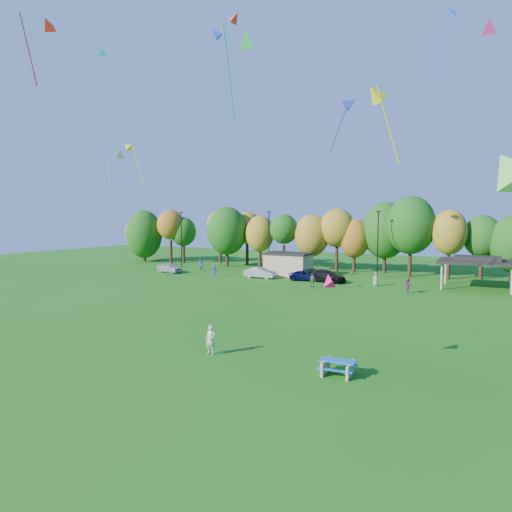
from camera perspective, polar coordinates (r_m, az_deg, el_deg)
The scene contains 29 objects.
ground at distance 27.26m, azimuth -8.61°, elevation -12.92°, with size 160.00×160.00×0.00m, color #19600F.
tree_line at distance 68.50m, azimuth 13.50°, elevation 2.81°, with size 93.57×10.55×11.15m.
lamp_posts at distance 62.49m, azimuth 14.97°, elevation 1.65°, with size 64.50×0.25×9.09m.
utility_building at distance 64.51m, azimuth 4.05°, elevation -1.00°, with size 6.30×4.30×3.25m.
pavilion at distance 58.21m, azimuth 25.90°, elevation -0.57°, with size 8.20×6.20×3.77m.
picnic_table at distance 25.10m, azimuth 10.16°, elevation -13.42°, with size 1.92×1.62×0.80m.
kite_flyer at distance 28.15m, azimuth -5.69°, elevation -10.39°, with size 0.66×0.43×1.81m, color beige.
car_a at distance 68.94m, azimuth -10.75°, elevation -1.45°, with size 1.74×4.32×1.47m, color silver.
car_b at distance 61.80m, azimuth 0.53°, elevation -2.11°, with size 1.53×4.39×1.45m, color #9D9EA2.
car_c at distance 59.76m, azimuth 6.52°, elevation -2.44°, with size 2.22×4.81×1.34m, color #0A0E41.
car_d at distance 58.75m, azimuth 8.79°, elevation -2.50°, with size 2.13×5.24×1.52m, color black.
far_person_0 at distance 54.16m, azimuth 7.08°, elevation -3.05°, with size 0.96×0.40×1.64m, color #5B7346.
far_person_2 at distance 63.48m, azimuth -5.29°, elevation -1.86°, with size 1.05×0.60×1.62m, color #4E59AD.
far_person_3 at distance 56.64m, azimuth 14.72°, elevation -2.82°, with size 0.80×0.52×1.64m, color #8D9F6D.
far_person_4 at distance 71.70m, azimuth -6.90°, elevation -1.03°, with size 0.86×0.67×1.77m, color teal.
far_person_5 at distance 52.46m, azimuth 18.42°, elevation -3.50°, with size 1.58×0.50×1.70m, color #893965.
kite_0 at distance 39.31m, azimuth 11.79°, elevation 18.13°, with size 2.75×1.57×4.47m.
kite_1 at distance 52.87m, azimuth 23.32°, elevation 26.02°, with size 2.34×3.61×6.40m.
kite_2 at distance 38.79m, azimuth -1.24°, elevation 25.44°, with size 1.82×4.41×7.44m.
kite_3 at distance 31.80m, azimuth 14.73°, elevation 18.99°, with size 2.85×2.80×5.50m.
kite_4 at distance 42.88m, azimuth -16.65°, elevation 12.10°, with size 1.69×1.85×3.35m.
kite_5 at distance 24.53m, azimuth 9.14°, elevation -2.94°, with size 1.28×1.35×1.07m.
kite_6 at distance 26.75m, azimuth 29.21°, elevation 9.44°, with size 4.25×4.42×8.02m.
kite_7 at distance 49.94m, azimuth -24.58°, elevation 24.82°, with size 1.92×3.76×6.42m.
kite_9 at distance 41.28m, azimuth 27.13°, elevation 24.25°, with size 1.21×1.61×1.58m.
kite_11 at distance 61.72m, azimuth -18.50°, elevation 22.90°, with size 1.65×2.60×4.39m.
kite_12 at distance 56.66m, azimuth -2.69°, elevation 27.66°, with size 1.97×1.58×1.80m.
kite_13 at distance 53.15m, azimuth -15.71°, elevation 12.92°, with size 3.07×1.02×5.27m.
kite_14 at distance 46.10m, azimuth -5.07°, elevation 25.97°, with size 1.70×1.57×1.36m.
Camera 1 is at (15.29, -20.97, 8.36)m, focal length 32.00 mm.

